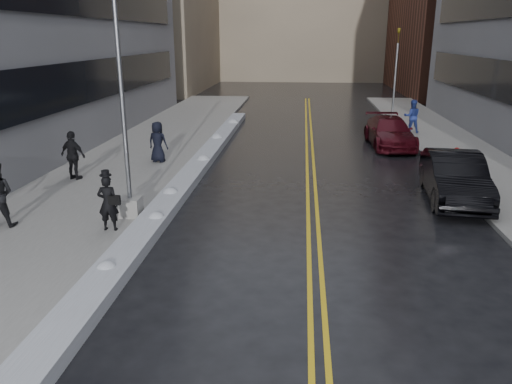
% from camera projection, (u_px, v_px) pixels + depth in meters
% --- Properties ---
extents(ground, '(160.00, 160.00, 0.00)m').
position_uv_depth(ground, '(224.00, 249.00, 13.81)').
color(ground, black).
rests_on(ground, ground).
extents(sidewalk_west, '(5.50, 50.00, 0.15)m').
position_uv_depth(sidewalk_west, '(137.00, 158.00, 23.79)').
color(sidewalk_west, gray).
rests_on(sidewalk_west, ground).
extents(sidewalk_east, '(4.00, 50.00, 0.15)m').
position_uv_depth(sidewalk_east, '(478.00, 165.00, 22.41)').
color(sidewalk_east, gray).
rests_on(sidewalk_east, ground).
extents(lane_line_left, '(0.12, 50.00, 0.01)m').
position_uv_depth(lane_line_left, '(307.00, 163.00, 23.10)').
color(lane_line_left, gold).
rests_on(lane_line_left, ground).
extents(lane_line_right, '(0.12, 50.00, 0.01)m').
position_uv_depth(lane_line_right, '(314.00, 163.00, 23.07)').
color(lane_line_right, gold).
rests_on(lane_line_right, ground).
extents(snow_ridge, '(0.90, 30.00, 0.34)m').
position_uv_depth(snow_ridge, '(196.00, 168.00, 21.57)').
color(snow_ridge, silver).
rests_on(snow_ridge, ground).
extents(building_west_far, '(14.00, 22.00, 18.00)m').
position_uv_depth(building_west_far, '(143.00, 3.00, 54.27)').
color(building_west_far, gray).
rests_on(building_west_far, ground).
extents(lamppost, '(0.65, 0.65, 7.62)m').
position_uv_depth(lamppost, '(126.00, 142.00, 15.24)').
color(lamppost, gray).
rests_on(lamppost, sidewalk_west).
extents(fire_hydrant, '(0.26, 0.26, 0.73)m').
position_uv_depth(fire_hydrant, '(456.00, 155.00, 22.35)').
color(fire_hydrant, maroon).
rests_on(fire_hydrant, sidewalk_east).
extents(traffic_signal, '(0.16, 0.20, 6.00)m').
position_uv_depth(traffic_signal, '(396.00, 69.00, 34.84)').
color(traffic_signal, gray).
rests_on(traffic_signal, sidewalk_east).
extents(pedestrian_fedora, '(0.63, 0.43, 1.66)m').
position_uv_depth(pedestrian_fedora, '(108.00, 203.00, 14.54)').
color(pedestrian_fedora, black).
rests_on(pedestrian_fedora, sidewalk_west).
extents(pedestrian_c, '(0.99, 0.75, 1.84)m').
position_uv_depth(pedestrian_c, '(158.00, 142.00, 22.49)').
color(pedestrian_c, black).
rests_on(pedestrian_c, sidewalk_west).
extents(pedestrian_d, '(1.23, 0.79, 1.94)m').
position_uv_depth(pedestrian_d, '(73.00, 155.00, 19.71)').
color(pedestrian_d, black).
rests_on(pedestrian_d, sidewalk_west).
extents(pedestrian_east, '(0.95, 0.75, 1.93)m').
position_uv_depth(pedestrian_east, '(412.00, 116.00, 29.30)').
color(pedestrian_east, navy).
rests_on(pedestrian_east, sidewalk_east).
extents(car_black, '(2.27, 5.32, 1.71)m').
position_uv_depth(car_black, '(455.00, 177.00, 17.64)').
color(car_black, black).
rests_on(car_black, ground).
extents(car_maroon, '(2.36, 5.32, 1.52)m').
position_uv_depth(car_maroon, '(390.00, 132.00, 26.45)').
color(car_maroon, '#3C0911').
rests_on(car_maroon, ground).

